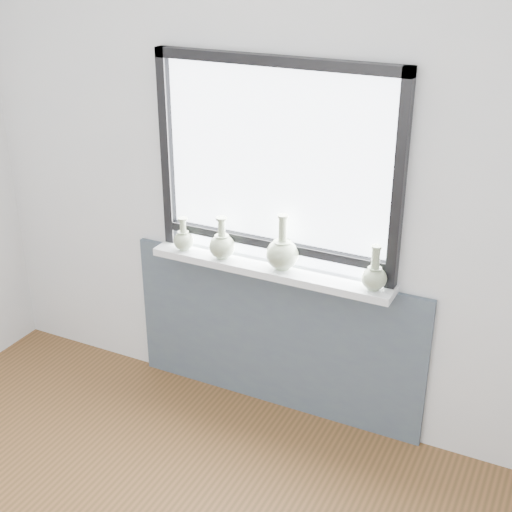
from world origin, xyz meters
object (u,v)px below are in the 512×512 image
at_px(vase_b, 222,245).
at_px(vase_c, 282,252).
at_px(windowsill, 270,269).
at_px(vase_a, 184,239).
at_px(vase_d, 374,276).

xyz_separation_m(vase_b, vase_c, (0.34, 0.02, 0.02)).
bearing_deg(vase_c, windowsill, 179.82).
relative_size(vase_a, vase_c, 0.63).
bearing_deg(windowsill, vase_b, -175.35).
height_order(vase_a, vase_c, vase_c).
bearing_deg(vase_b, windowsill, 4.65).
relative_size(vase_a, vase_b, 0.81).
distance_m(windowsill, vase_d, 0.57).
height_order(vase_b, vase_c, vase_c).
xyz_separation_m(windowsill, vase_b, (-0.27, -0.02, 0.09)).
relative_size(windowsill, vase_d, 5.80).
bearing_deg(vase_a, windowsill, 2.62).
bearing_deg(vase_d, vase_b, -179.60).
relative_size(vase_b, vase_d, 1.00).
relative_size(vase_b, vase_c, 0.78).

